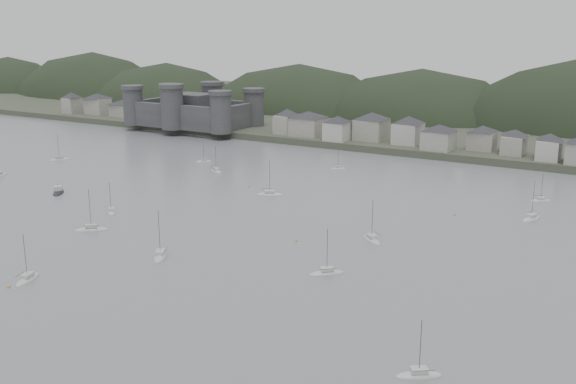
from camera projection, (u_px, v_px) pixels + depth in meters
The scene contains 9 objects.
ground at pixel (85, 305), 123.70m from camera, with size 900.00×900.00×0.00m, color slate.
far_shore_land at pixel (488, 118), 368.10m from camera, with size 900.00×250.00×3.00m, color #383D2D.
forested_ridge at pixel (483, 148), 347.58m from camera, with size 851.55×103.94×102.57m.
castle at pixel (193, 110), 330.33m from camera, with size 66.00×43.00×20.00m.
waterfront_town at pixel (547, 143), 248.35m from camera, with size 451.48×28.46×12.92m.
sailboat_lead at pixel (204, 161), 256.01m from camera, with size 5.90×6.20×8.91m.
moored_fleet at pixel (236, 234), 165.44m from camera, with size 254.28×162.67×13.38m.
motor_launch_far at pixel (58, 192), 207.33m from camera, with size 7.81×8.54×4.03m.
mooring_buoys at pixel (200, 207), 190.99m from camera, with size 133.13×131.02×0.70m.
Camera 1 is at (92.44, -78.05, 51.33)m, focal length 40.42 mm.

